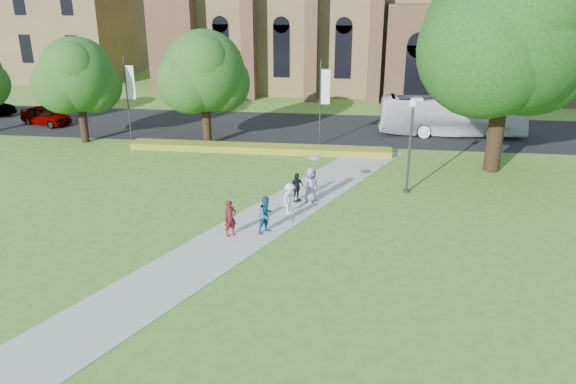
# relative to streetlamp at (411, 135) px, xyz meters

# --- Properties ---
(ground) EXTENTS (160.00, 160.00, 0.00)m
(ground) POSITION_rel_streetlamp_xyz_m (-7.50, -6.50, -3.30)
(ground) COLOR #496E21
(ground) RESTS_ON ground
(road) EXTENTS (160.00, 10.00, 0.02)m
(road) POSITION_rel_streetlamp_xyz_m (-7.50, 13.50, -3.29)
(road) COLOR black
(road) RESTS_ON ground
(footpath) EXTENTS (15.58, 28.54, 0.04)m
(footpath) POSITION_rel_streetlamp_xyz_m (-7.50, -5.50, -3.28)
(footpath) COLOR #B2B2A8
(footpath) RESTS_ON ground
(flower_hedge) EXTENTS (18.00, 1.40, 0.45)m
(flower_hedge) POSITION_rel_streetlamp_xyz_m (-9.50, 6.70, -3.07)
(flower_hedge) COLOR #B29523
(flower_hedge) RESTS_ON ground
(streetlamp) EXTENTS (0.44, 0.44, 5.24)m
(streetlamp) POSITION_rel_streetlamp_xyz_m (0.00, 0.00, 0.00)
(streetlamp) COLOR #38383D
(streetlamp) RESTS_ON ground
(large_tree) EXTENTS (9.60, 9.60, 13.20)m
(large_tree) POSITION_rel_streetlamp_xyz_m (5.50, 4.50, 5.07)
(large_tree) COLOR #332114
(large_tree) RESTS_ON ground
(street_tree_0) EXTENTS (5.20, 5.20, 7.50)m
(street_tree_0) POSITION_rel_streetlamp_xyz_m (-22.50, 7.50, 1.58)
(street_tree_0) COLOR #332114
(street_tree_0) RESTS_ON ground
(street_tree_1) EXTENTS (5.60, 5.60, 8.05)m
(street_tree_1) POSITION_rel_streetlamp_xyz_m (-13.50, 8.00, 1.93)
(street_tree_1) COLOR #332114
(street_tree_1) RESTS_ON ground
(banner_pole_0) EXTENTS (0.70, 0.10, 6.00)m
(banner_pole_0) POSITION_rel_streetlamp_xyz_m (-5.39, 8.70, 0.09)
(banner_pole_0) COLOR #38383D
(banner_pole_0) RESTS_ON ground
(banner_pole_1) EXTENTS (0.70, 0.10, 6.00)m
(banner_pole_1) POSITION_rel_streetlamp_xyz_m (-19.39, 8.70, 0.09)
(banner_pole_1) COLOR #38383D
(banner_pole_1) RESTS_ON ground
(tour_coach) EXTENTS (10.77, 2.68, 2.99)m
(tour_coach) POSITION_rel_streetlamp_xyz_m (4.16, 12.71, -1.78)
(tour_coach) COLOR silver
(tour_coach) RESTS_ON road
(car_0) EXTENTS (4.78, 3.19, 1.51)m
(car_0) POSITION_rel_streetlamp_xyz_m (-28.03, 12.05, -2.52)
(car_0) COLOR gray
(car_0) RESTS_ON road
(pedestrian_0) EXTENTS (0.75, 0.73, 1.73)m
(pedestrian_0) POSITION_rel_streetlamp_xyz_m (-8.51, -6.85, -2.39)
(pedestrian_0) COLOR #571419
(pedestrian_0) RESTS_ON footpath
(pedestrian_1) EXTENTS (1.10, 1.10, 1.80)m
(pedestrian_1) POSITION_rel_streetlamp_xyz_m (-6.90, -6.32, -2.35)
(pedestrian_1) COLOR #185279
(pedestrian_1) RESTS_ON footpath
(pedestrian_2) EXTENTS (1.01, 1.19, 1.59)m
(pedestrian_2) POSITION_rel_streetlamp_xyz_m (-6.12, -3.84, -2.46)
(pedestrian_2) COLOR white
(pedestrian_2) RESTS_ON footpath
(pedestrian_3) EXTENTS (0.93, 0.94, 1.59)m
(pedestrian_3) POSITION_rel_streetlamp_xyz_m (-5.95, -2.23, -2.46)
(pedestrian_3) COLOR black
(pedestrian_3) RESTS_ON footpath
(pedestrian_4) EXTENTS (1.06, 1.09, 1.88)m
(pedestrian_4) POSITION_rel_streetlamp_xyz_m (-5.19, -2.18, -2.31)
(pedestrian_4) COLOR gray
(pedestrian_4) RESTS_ON footpath
(parasol) EXTENTS (0.77, 0.77, 0.60)m
(parasol) POSITION_rel_streetlamp_xyz_m (-5.01, -2.08, -1.07)
(parasol) COLOR #C48BA3
(parasol) RESTS_ON pedestrian_4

